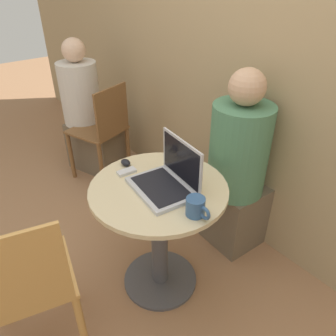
{
  "coord_description": "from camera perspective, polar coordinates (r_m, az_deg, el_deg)",
  "views": [
    {
      "loc": [
        1.08,
        -0.81,
        1.67
      ],
      "look_at": [
        0.01,
        0.05,
        0.81
      ],
      "focal_mm": 35.0,
      "sensor_mm": 36.0,
      "label": 1
    }
  ],
  "objects": [
    {
      "name": "ground_plane",
      "position": [
        2.15,
        -1.35,
        -18.84
      ],
      "size": [
        12.0,
        12.0,
        0.0
      ],
      "primitive_type": "plane",
      "color": "#9E704C"
    },
    {
      "name": "back_wall",
      "position": [
        1.97,
        18.05,
        19.92
      ],
      "size": [
        7.0,
        0.05,
        2.6
      ],
      "color": "tan",
      "rests_on": "ground_plane"
    },
    {
      "name": "round_table",
      "position": [
        1.8,
        -1.55,
        -9.09
      ],
      "size": [
        0.71,
        0.71,
        0.71
      ],
      "color": "#4C4C51",
      "rests_on": "ground_plane"
    },
    {
      "name": "laptop",
      "position": [
        1.62,
        -0.05,
        -1.92
      ],
      "size": [
        0.36,
        0.29,
        0.25
      ],
      "color": "#B7B7BC",
      "rests_on": "round_table"
    },
    {
      "name": "cell_phone",
      "position": [
        1.78,
        -7.22,
        -0.62
      ],
      "size": [
        0.05,
        0.1,
        0.02
      ],
      "color": "silver",
      "rests_on": "round_table"
    },
    {
      "name": "computer_mouse",
      "position": [
        1.84,
        -7.39,
        0.94
      ],
      "size": [
        0.07,
        0.05,
        0.04
      ],
      "color": "black",
      "rests_on": "round_table"
    },
    {
      "name": "coffee_cup",
      "position": [
        1.46,
        4.82,
        -6.87
      ],
      "size": [
        0.14,
        0.09,
        0.09
      ],
      "color": "#335684",
      "rests_on": "round_table"
    },
    {
      "name": "chair_empty",
      "position": [
        1.64,
        -23.24,
        -18.71
      ],
      "size": [
        0.48,
        0.48,
        0.88
      ],
      "color": "tan",
      "rests_on": "ground_plane"
    },
    {
      "name": "person_seated",
      "position": [
        2.14,
        12.67,
        -1.72
      ],
      "size": [
        0.36,
        0.55,
        1.21
      ],
      "color": "brown",
      "rests_on": "ground_plane"
    },
    {
      "name": "chair_background",
      "position": [
        2.86,
        -11.31,
        6.31
      ],
      "size": [
        0.51,
        0.51,
        0.85
      ],
      "color": "brown",
      "rests_on": "ground_plane"
    },
    {
      "name": "person_background",
      "position": [
        3.06,
        -13.75,
        8.43
      ],
      "size": [
        0.55,
        0.45,
        1.17
      ],
      "color": "brown",
      "rests_on": "ground_plane"
    }
  ]
}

